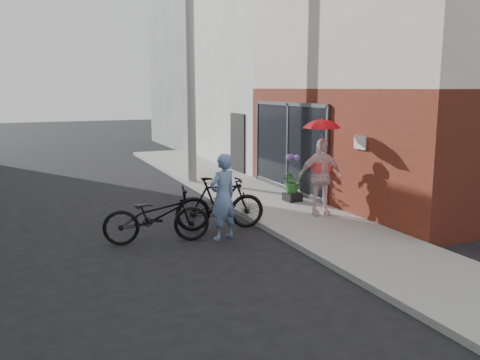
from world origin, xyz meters
TOP-DOWN VIEW (x-y plane):
  - ground at (0.00, 0.00)m, footprint 80.00×80.00m
  - sidewalk at (2.10, 2.00)m, footprint 2.20×24.00m
  - curb at (0.94, 2.00)m, footprint 0.12×24.00m
  - brick_building at (7.19, 2.01)m, footprint 8.09×8.00m
  - plaster_building at (7.20, 9.00)m, footprint 8.00×6.00m
  - east_building_far at (7.20, 16.00)m, footprint 8.00×8.00m
  - utility_pole at (1.10, 6.00)m, footprint 0.28×0.28m
  - officer at (-0.15, 0.16)m, footprint 0.74×0.61m
  - bike_left at (-1.44, 0.44)m, footprint 2.17×1.07m
  - bike_right at (0.05, 0.83)m, footprint 1.99×0.85m
  - kimono_woman at (2.48, 0.72)m, footprint 1.11×0.69m
  - parasol at (2.48, 0.72)m, footprint 0.82×0.82m
  - planter at (2.60, 2.23)m, footprint 0.43×0.43m
  - potted_plant at (2.60, 2.23)m, footprint 0.60×0.52m

SIDE VIEW (x-z plane):
  - ground at x=0.00m, z-range 0.00..0.00m
  - sidewalk at x=2.10m, z-range 0.00..0.12m
  - curb at x=0.94m, z-range 0.00..0.12m
  - planter at x=2.60m, z-range 0.12..0.33m
  - bike_left at x=-1.44m, z-range 0.00..1.09m
  - bike_right at x=0.05m, z-range 0.00..1.16m
  - potted_plant at x=2.60m, z-range 0.33..0.99m
  - officer at x=-0.15m, z-range 0.00..1.74m
  - kimono_woman at x=2.48m, z-range 0.12..1.89m
  - parasol at x=2.48m, z-range 1.89..2.61m
  - brick_building at x=7.19m, z-range -0.01..5.99m
  - plaster_building at x=7.20m, z-range 0.00..7.00m
  - east_building_far at x=7.20m, z-range 0.00..7.00m
  - utility_pole at x=1.10m, z-range 0.00..7.00m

